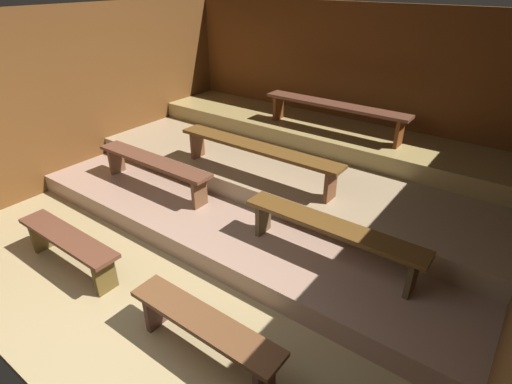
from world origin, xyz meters
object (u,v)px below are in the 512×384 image
Objects in this scene: bench_lower_left at (153,165)px; bench_middle_center at (257,151)px; bench_floor_left at (68,243)px; bench_upper_center at (335,109)px; bench_floor_right at (204,328)px; bench_lower_right at (331,231)px.

bench_middle_center is at bearing 30.49° from bench_lower_left.
bench_lower_left is (-0.32, 1.43, 0.25)m from bench_floor_left.
bench_middle_center is (1.15, 0.67, 0.25)m from bench_lower_left.
bench_floor_right is at bearing -78.04° from bench_upper_center.
bench_lower_left is at bearing 180.00° from bench_lower_right.
bench_lower_right is at bearing 77.23° from bench_floor_right.
bench_upper_center is at bearing 77.88° from bench_middle_center.
bench_upper_center is (1.12, 3.52, 0.74)m from bench_floor_left.
bench_lower_left is at bearing -149.51° from bench_middle_center.
bench_floor_left is 0.76× the size of bench_lower_right.
bench_floor_right is 3.67m from bench_upper_center.
bench_floor_right is 1.49m from bench_lower_right.
bench_lower_left is at bearing 102.77° from bench_floor_left.
bench_floor_left is at bearing 180.00° from bench_floor_right.
bench_upper_center is at bearing 72.29° from bench_floor_left.
bench_lower_left is 1.35m from bench_middle_center.
bench_floor_right is 0.76× the size of bench_lower_left.
bench_middle_center is 1.07× the size of bench_upper_center.
bench_floor_left is 0.76× the size of bench_lower_left.
bench_upper_center reaches higher than bench_middle_center.
bench_lower_left reaches higher than bench_floor_left.
bench_floor_right is (1.87, 0.00, 0.00)m from bench_floor_left.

